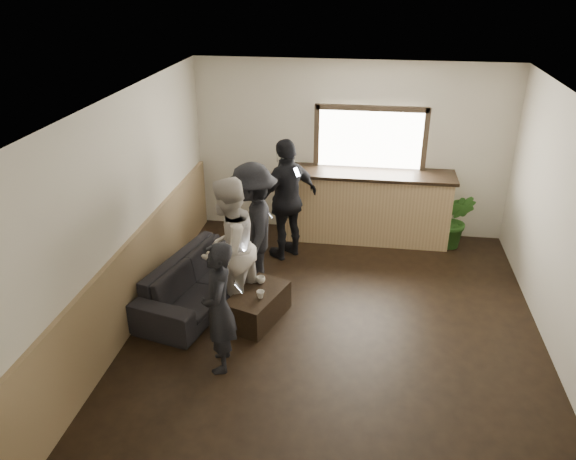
% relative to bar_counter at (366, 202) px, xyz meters
% --- Properties ---
extents(ground, '(5.00, 6.00, 0.01)m').
position_rel_bar_counter_xyz_m(ground, '(-0.30, -2.70, -0.64)').
color(ground, black).
extents(room_shell, '(5.01, 6.01, 2.80)m').
position_rel_bar_counter_xyz_m(room_shell, '(-1.04, -2.70, 0.83)').
color(room_shell, silver).
rests_on(room_shell, ground).
extents(bar_counter, '(2.70, 0.68, 2.13)m').
position_rel_bar_counter_xyz_m(bar_counter, '(0.00, 0.00, 0.00)').
color(bar_counter, tan).
rests_on(bar_counter, ground).
extents(sofa, '(1.30, 2.24, 0.61)m').
position_rel_bar_counter_xyz_m(sofa, '(-2.10, -2.22, -0.33)').
color(sofa, black).
rests_on(sofa, ground).
extents(coffee_table, '(0.75, 0.99, 0.39)m').
position_rel_bar_counter_xyz_m(coffee_table, '(-1.27, -2.55, -0.45)').
color(coffee_table, black).
rests_on(coffee_table, ground).
extents(cup_a, '(0.15, 0.15, 0.09)m').
position_rel_bar_counter_xyz_m(cup_a, '(-1.27, -2.32, -0.20)').
color(cup_a, silver).
rests_on(cup_a, coffee_table).
extents(cup_b, '(0.13, 0.13, 0.09)m').
position_rel_bar_counter_xyz_m(cup_b, '(-1.21, -2.67, -0.20)').
color(cup_b, silver).
rests_on(cup_b, coffee_table).
extents(potted_plant, '(0.59, 0.52, 0.93)m').
position_rel_bar_counter_xyz_m(potted_plant, '(1.40, -0.13, -0.18)').
color(potted_plant, '#2D6623').
rests_on(potted_plant, ground).
extents(person_a, '(0.50, 0.61, 1.52)m').
position_rel_bar_counter_xyz_m(person_a, '(-1.49, -3.50, 0.12)').
color(person_a, black).
rests_on(person_a, ground).
extents(person_b, '(0.97, 1.08, 1.83)m').
position_rel_bar_counter_xyz_m(person_b, '(-1.65, -2.44, 0.27)').
color(person_b, beige).
rests_on(person_b, ground).
extents(person_c, '(0.88, 1.26, 1.79)m').
position_rel_bar_counter_xyz_m(person_c, '(-1.48, -1.75, 0.25)').
color(person_c, black).
rests_on(person_c, ground).
extents(person_d, '(1.07, 1.10, 1.85)m').
position_rel_bar_counter_xyz_m(person_d, '(-1.16, -0.78, 0.28)').
color(person_d, black).
rests_on(person_d, ground).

